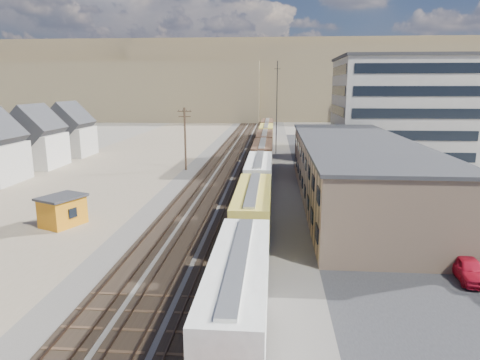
# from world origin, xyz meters

# --- Properties ---
(ground) EXTENTS (300.00, 300.00, 0.00)m
(ground) POSITION_xyz_m (0.00, 0.00, 0.00)
(ground) COLOR #6B6356
(ground) RESTS_ON ground
(ballast_bed) EXTENTS (18.00, 200.00, 0.06)m
(ballast_bed) POSITION_xyz_m (0.00, 50.00, 0.03)
(ballast_bed) COLOR #4C4742
(ballast_bed) RESTS_ON ground
(dirt_yard) EXTENTS (24.00, 180.00, 0.03)m
(dirt_yard) POSITION_xyz_m (-20.00, 40.00, 0.01)
(dirt_yard) COLOR #7B6D54
(dirt_yard) RESTS_ON ground
(asphalt_lot) EXTENTS (26.00, 120.00, 0.04)m
(asphalt_lot) POSITION_xyz_m (22.00, 35.00, 0.02)
(asphalt_lot) COLOR #232326
(asphalt_lot) RESTS_ON ground
(rail_tracks) EXTENTS (11.40, 200.00, 0.24)m
(rail_tracks) POSITION_xyz_m (-0.55, 50.00, 0.11)
(rail_tracks) COLOR black
(rail_tracks) RESTS_ON ground
(freight_train) EXTENTS (3.00, 119.74, 4.46)m
(freight_train) POSITION_xyz_m (3.80, 33.90, 2.79)
(freight_train) COLOR black
(freight_train) RESTS_ON ground
(warehouse) EXTENTS (12.40, 40.40, 7.25)m
(warehouse) POSITION_xyz_m (14.98, 25.00, 3.65)
(warehouse) COLOR tan
(warehouse) RESTS_ON ground
(office_tower) EXTENTS (22.60, 18.60, 18.45)m
(office_tower) POSITION_xyz_m (27.95, 54.95, 9.26)
(office_tower) COLOR #9E998E
(office_tower) RESTS_ON ground
(utility_pole_north) EXTENTS (2.20, 0.32, 10.00)m
(utility_pole_north) POSITION_xyz_m (-8.50, 42.00, 5.30)
(utility_pole_north) COLOR #382619
(utility_pole_north) RESTS_ON ground
(radio_mast) EXTENTS (1.20, 0.16, 18.00)m
(radio_mast) POSITION_xyz_m (6.00, 60.00, 9.12)
(radio_mast) COLOR black
(radio_mast) RESTS_ON ground
(hills_north) EXTENTS (265.00, 80.00, 32.00)m
(hills_north) POSITION_xyz_m (0.17, 167.92, 14.10)
(hills_north) COLOR brown
(hills_north) RESTS_ON ground
(maintenance_shed) EXTENTS (4.51, 4.98, 2.98)m
(maintenance_shed) POSITION_xyz_m (-14.77, 13.56, 1.52)
(maintenance_shed) COLOR #C07312
(maintenance_shed) RESTS_ON ground
(parked_car_red) EXTENTS (2.08, 4.66, 1.56)m
(parked_car_red) POSITION_xyz_m (19.25, 4.34, 0.78)
(parked_car_red) COLOR #B01025
(parked_car_red) RESTS_ON ground
(parked_car_blue) EXTENTS (4.39, 6.14, 1.55)m
(parked_car_blue) POSITION_xyz_m (24.49, 41.60, 0.78)
(parked_car_blue) COLOR navy
(parked_car_blue) RESTS_ON ground
(parked_car_far) EXTENTS (2.62, 4.50, 1.44)m
(parked_car_far) POSITION_xyz_m (30.64, 46.59, 0.72)
(parked_car_far) COLOR white
(parked_car_far) RESTS_ON ground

